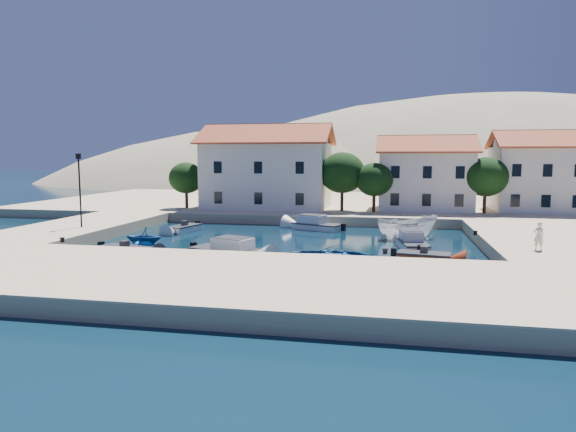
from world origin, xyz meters
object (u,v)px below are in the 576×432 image
object	(u,v)px
building_left	(268,165)
pedestrian	(539,236)
cabin_cruiser_south	(225,250)
rowboat_south	(332,262)
building_right	(537,170)
lamppost	(80,183)
cabin_cruiser_east	(413,243)
boat_east	(407,239)
building_mid	(425,172)

from	to	relation	value
building_left	pedestrian	bearing A→B (deg)	-45.40
cabin_cruiser_south	rowboat_south	distance (m)	7.54
building_left	building_right	xyz separation A→B (m)	(30.00, 2.00, -0.46)
lamppost	cabin_cruiser_south	bearing A→B (deg)	-19.90
cabin_cruiser_south	pedestrian	size ratio (longest dim) A/B	2.94
pedestrian	rowboat_south	bearing A→B (deg)	-3.09
building_right	building_left	bearing A→B (deg)	-176.19
lamppost	cabin_cruiser_south	xyz separation A→B (m)	(14.50, -5.25, -4.28)
building_left	cabin_cruiser_south	distance (m)	26.01
rowboat_south	cabin_cruiser_east	xyz separation A→B (m)	(5.43, 5.77, 0.48)
boat_east	lamppost	bearing A→B (deg)	76.45
cabin_cruiser_east	rowboat_south	bearing A→B (deg)	127.05
boat_east	building_mid	bearing A→B (deg)	-33.17
boat_east	cabin_cruiser_east	bearing A→B (deg)	157.65
building_right	cabin_cruiser_east	bearing A→B (deg)	-122.96
building_mid	lamppost	bearing A→B (deg)	-144.55
cabin_cruiser_south	building_left	bearing A→B (deg)	116.57
cabin_cruiser_south	boat_east	size ratio (longest dim) A/B	0.98
lamppost	boat_east	xyz separation A→B (m)	(27.24, 5.46, -4.75)
cabin_cruiser_east	boat_east	world-z (taller)	cabin_cruiser_east
building_mid	rowboat_south	distance (m)	27.94
cabin_cruiser_south	rowboat_south	size ratio (longest dim) A/B	0.99
building_mid	cabin_cruiser_south	xyz separation A→B (m)	(-15.00, -26.25, -4.75)
building_mid	lamppost	xyz separation A→B (m)	(-29.50, -21.00, -0.47)
building_right	rowboat_south	xyz separation A→B (m)	(-19.47, -27.41, -5.47)
building_mid	cabin_cruiser_south	bearing A→B (deg)	-119.74
boat_east	pedestrian	bearing A→B (deg)	-164.94
cabin_cruiser_east	lamppost	bearing A→B (deg)	81.10
lamppost	boat_east	size ratio (longest dim) A/B	1.13
building_right	rowboat_south	size ratio (longest dim) A/B	1.73
building_right	pedestrian	xyz separation A→B (m)	(-6.38, -25.95, -3.55)
building_left	boat_east	size ratio (longest dim) A/B	2.66
rowboat_south	pedestrian	xyz separation A→B (m)	(13.09, 1.46, 1.92)
building_left	pedestrian	world-z (taller)	building_left
cabin_cruiser_south	cabin_cruiser_east	size ratio (longest dim) A/B	1.16
pedestrian	boat_east	bearing A→B (deg)	-59.51
boat_east	building_right	bearing A→B (deg)	-65.66
building_mid	boat_east	size ratio (longest dim) A/B	1.90
building_mid	building_right	xyz separation A→B (m)	(12.00, 1.00, 0.25)
building_mid	building_right	world-z (taller)	building_right
cabin_cruiser_east	building_mid	bearing A→B (deg)	-15.27
lamppost	cabin_cruiser_south	distance (m)	16.01
rowboat_south	boat_east	distance (m)	12.06
lamppost	cabin_cruiser_south	world-z (taller)	lamppost
boat_east	building_left	bearing A→B (deg)	22.38
building_left	lamppost	size ratio (longest dim) A/B	2.36
building_right	boat_east	size ratio (longest dim) A/B	1.71
building_mid	building_left	bearing A→B (deg)	-176.82
building_mid	rowboat_south	size ratio (longest dim) A/B	1.92
building_left	pedestrian	size ratio (longest dim) A/B	8.01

